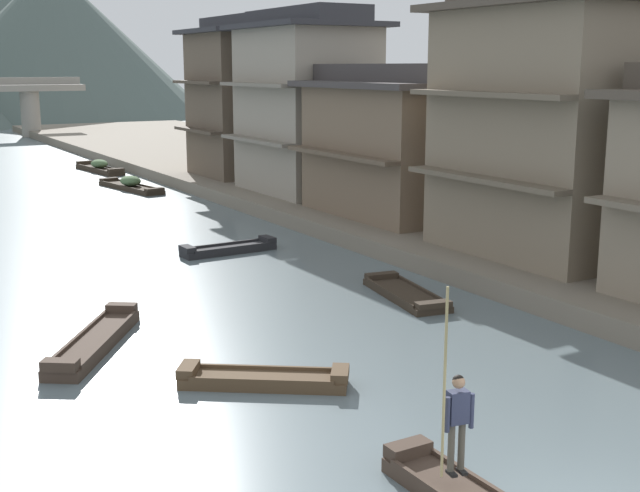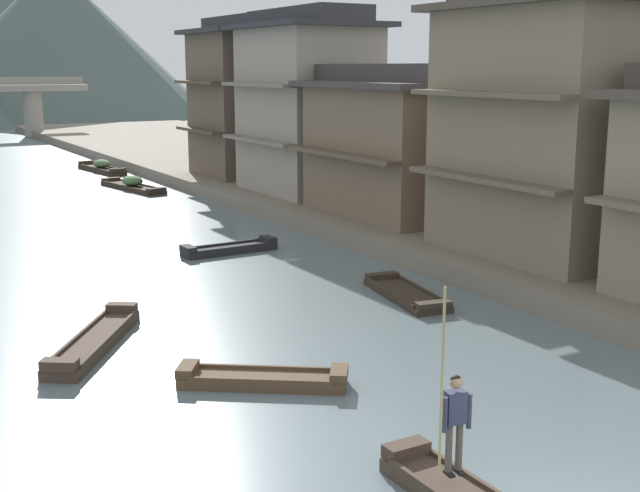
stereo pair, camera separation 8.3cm
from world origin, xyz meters
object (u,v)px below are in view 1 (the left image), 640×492
Objects in this scene: boatman_person at (457,412)px; boat_moored_third at (229,249)px; boat_moored_second at (95,342)px; house_waterfront_narrow at (306,103)px; house_waterfront_tall at (389,142)px; boat_midriver_drifting at (264,379)px; boat_upstream_distant at (131,185)px; boat_midriver_upstream at (100,168)px; house_waterfront_second at (552,121)px; house_waterfront_far at (252,98)px; boat_moored_far at (406,294)px.

boatman_person is 0.84× the size of boat_moored_third.
house_waterfront_narrow is (15.05, 16.68, 4.76)m from boat_moored_second.
boat_midriver_drifting is at bearing -132.82° from house_waterfront_tall.
boat_moored_second is (-2.90, 10.04, -1.32)m from boatman_person.
boat_upstream_distant is 17.86m from house_waterfront_tall.
house_waterfront_second reaches higher than boat_midriver_upstream.
boat_moored_second is 22.97m from house_waterfront_narrow.
house_waterfront_narrow is at bearing 47.12° from boat_moored_third.
house_waterfront_narrow reaches higher than boat_moored_second.
boatman_person reaches higher than boat_midriver_drifting.
house_waterfront_narrow reaches higher than boat_midriver_upstream.
house_waterfront_narrow is at bearing 90.54° from house_waterfront_second.
boat_moored_second is 0.52× the size of house_waterfront_tall.
boat_midriver_upstream is (2.54, 26.31, 0.12)m from boat_moored_third.
house_waterfront_second is (12.31, 10.53, 3.44)m from boatman_person.
boat_moored_second is 15.94m from house_waterfront_second.
house_waterfront_far is at bearing -59.58° from boat_midriver_upstream.
boat_moored_second is 1.27× the size of boat_midriver_drifting.
house_waterfront_far is at bearing 56.94° from boat_moored_second.
boat_moored_far is at bearing -121.68° from house_waterfront_tall.
boat_upstream_distant is at bearing 104.07° from house_waterfront_second.
house_waterfront_far is (15.68, 24.10, 4.76)m from boat_moored_second.
house_waterfront_tall is 0.96× the size of house_waterfront_narrow.
boat_moored_second is at bearing 120.25° from boat_midriver_drifting.
boat_midriver_drifting is at bearing -110.57° from boat_moored_third.
boatman_person is 0.70× the size of boat_moored_second.
house_waterfront_narrow is (5.94, 16.77, 4.80)m from boat_moored_far.
boat_moored_third is 0.63× the size of boat_midriver_upstream.
boatman_person is at bearing -121.84° from house_waterfront_tall.
house_waterfront_far is (0.48, 23.60, 0.01)m from house_waterfront_second.
boat_moored_third is at bearing 103.94° from boat_moored_far.
house_waterfront_narrow is (5.43, -17.73, 4.65)m from boat_midriver_upstream.
boatman_person reaches higher than boat_upstream_distant.
boatman_person is 0.36× the size of house_waterfront_tall.
boat_midriver_upstream is 26.09m from house_waterfront_tall.
house_waterfront_far is (6.77, -1.50, 4.67)m from boat_upstream_distant.
boat_midriver_drifting reaches higher than boat_moored_far.
house_waterfront_far is (8.60, 15.99, 4.77)m from boat_moored_third.
boatman_person is 29.56m from house_waterfront_narrow.
house_waterfront_far is (12.78, 34.14, 3.45)m from boatman_person.
boat_moored_far is (9.12, -0.09, -0.04)m from boat_moored_second.
boat_moored_second is 9.12m from boat_moored_far.
house_waterfront_tall is at bearing 58.16° from boatman_person.
house_waterfront_second is at bearing -87.01° from house_waterfront_tall.
boat_midriver_upstream is at bearing 101.45° from house_waterfront_tall.
house_waterfront_tall is (7.67, 0.95, 3.47)m from boat_moored_third.
house_waterfront_far reaches higher than boatman_person.
house_waterfront_far is at bearing 61.74° from boat_moored_third.
boat_midriver_drifting is at bearing -159.71° from house_waterfront_second.
boat_moored_second is 17.66m from house_waterfront_tall.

